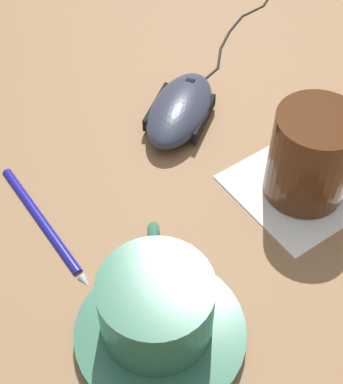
% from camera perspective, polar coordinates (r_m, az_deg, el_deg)
% --- Properties ---
extents(ground_plane, '(3.00, 3.00, 0.00)m').
position_cam_1_polar(ground_plane, '(0.55, 2.50, -0.90)').
color(ground_plane, olive).
extents(saucer, '(0.13, 0.13, 0.01)m').
position_cam_1_polar(saucer, '(0.47, -1.08, -13.53)').
color(saucer, '#2D664C').
rests_on(saucer, ground).
extents(coffee_cup, '(0.10, 0.09, 0.06)m').
position_cam_1_polar(coffee_cup, '(0.44, -1.51, -10.73)').
color(coffee_cup, '#2D664C').
rests_on(coffee_cup, saucer).
extents(computer_mouse, '(0.11, 0.13, 0.03)m').
position_cam_1_polar(computer_mouse, '(0.62, 0.82, 8.00)').
color(computer_mouse, '#2D3342').
rests_on(computer_mouse, ground).
extents(mouse_cable, '(0.10, 0.24, 0.00)m').
position_cam_1_polar(mouse_cable, '(0.77, 6.82, 15.79)').
color(mouse_cable, black).
rests_on(mouse_cable, ground).
extents(napkin_under_glass, '(0.13, 0.13, 0.00)m').
position_cam_1_polar(napkin_under_glass, '(0.57, 12.23, 0.44)').
color(napkin_under_glass, silver).
rests_on(napkin_under_glass, ground).
extents(drinking_glass, '(0.08, 0.08, 0.09)m').
position_cam_1_polar(drinking_glass, '(0.54, 13.38, 3.46)').
color(drinking_glass, '#4C2814').
rests_on(drinking_glass, napkin_under_glass).
extents(pen, '(0.15, 0.03, 0.01)m').
position_cam_1_polar(pen, '(0.54, -12.46, -2.65)').
color(pen, navy).
rests_on(pen, ground).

